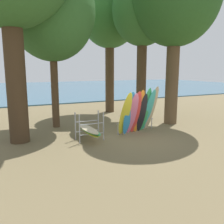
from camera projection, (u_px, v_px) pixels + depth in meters
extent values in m
plane|color=brown|center=(136.00, 137.00, 11.17)|extent=(80.00, 80.00, 0.00)
cube|color=#38607A|center=(38.00, 89.00, 37.61)|extent=(80.00, 36.00, 0.10)
cylinder|color=#42301E|center=(15.00, 71.00, 9.92)|extent=(0.82, 0.82, 6.07)
cylinder|color=brown|center=(172.00, 75.00, 13.52)|extent=(0.72, 0.72, 5.54)
cylinder|color=#4C3823|center=(141.00, 76.00, 14.88)|extent=(0.60, 0.60, 5.41)
ellipsoid|color=#33662D|center=(143.00, 10.00, 14.20)|extent=(3.65, 3.65, 4.20)
cylinder|color=#4C3823|center=(55.00, 84.00, 12.73)|extent=(0.39, 0.39, 4.64)
ellipsoid|color=#33662D|center=(51.00, 10.00, 12.07)|extent=(4.43, 4.43, 5.09)
cylinder|color=#4C3823|center=(110.00, 73.00, 17.25)|extent=(0.63, 0.63, 5.61)
ellipsoid|color=#33662D|center=(110.00, 13.00, 16.51)|extent=(4.15, 4.15, 4.78)
ellipsoid|color=yellow|center=(125.00, 114.00, 11.13)|extent=(0.62, 0.89, 2.11)
ellipsoid|color=#2D8ED1|center=(129.00, 113.00, 11.27)|extent=(0.66, 0.72, 2.11)
ellipsoid|color=pink|center=(132.00, 114.00, 11.41)|extent=(0.60, 0.76, 2.04)
ellipsoid|color=red|center=(136.00, 112.00, 11.55)|extent=(0.58, 0.69, 2.11)
ellipsoid|color=orange|center=(139.00, 111.00, 11.68)|extent=(0.62, 0.67, 2.15)
ellipsoid|color=black|center=(142.00, 113.00, 11.84)|extent=(0.62, 0.63, 1.96)
ellipsoid|color=#339E56|center=(145.00, 110.00, 11.95)|extent=(0.62, 0.73, 2.23)
ellipsoid|color=#38B2AD|center=(148.00, 110.00, 12.09)|extent=(0.69, 0.91, 2.15)
ellipsoid|color=#C6B289|center=(152.00, 108.00, 12.22)|extent=(0.68, 0.88, 2.29)
cylinder|color=#9EA0A5|center=(118.00, 129.00, 11.45)|extent=(0.04, 0.04, 0.55)
cylinder|color=#9EA0A5|center=(152.00, 123.00, 12.70)|extent=(0.04, 0.04, 0.55)
cylinder|color=#9EA0A5|center=(136.00, 121.00, 12.03)|extent=(2.35, 0.43, 0.04)
cylinder|color=#9EA0A5|center=(80.00, 129.00, 10.09)|extent=(0.05, 0.05, 1.25)
cylinder|color=#9EA0A5|center=(104.00, 127.00, 10.55)|extent=(0.05, 0.05, 1.25)
cylinder|color=#9EA0A5|center=(75.00, 126.00, 10.62)|extent=(0.05, 0.05, 1.25)
cylinder|color=#9EA0A5|center=(98.00, 124.00, 11.09)|extent=(0.05, 0.05, 1.25)
cylinder|color=#9EA0A5|center=(92.00, 134.00, 10.37)|extent=(1.10, 0.04, 0.04)
cylinder|color=#9EA0A5|center=(92.00, 124.00, 10.29)|extent=(1.10, 0.04, 0.04)
cylinder|color=#9EA0A5|center=(87.00, 131.00, 10.90)|extent=(1.10, 0.04, 0.04)
cylinder|color=#9EA0A5|center=(87.00, 121.00, 10.82)|extent=(1.10, 0.04, 0.04)
ellipsoid|color=yellow|center=(90.00, 131.00, 10.64)|extent=(0.65, 2.13, 0.06)
ellipsoid|color=#339E56|center=(89.00, 130.00, 10.61)|extent=(0.62, 2.13, 0.06)
ellipsoid|color=#C6B289|center=(88.00, 129.00, 10.58)|extent=(0.51, 2.10, 0.06)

